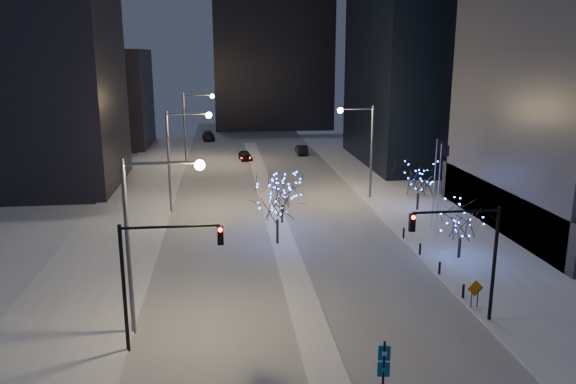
{
  "coord_description": "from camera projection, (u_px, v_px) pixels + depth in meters",
  "views": [
    {
      "loc": [
        -4.76,
        -27.56,
        15.29
      ],
      "look_at": [
        0.12,
        13.81,
        5.0
      ],
      "focal_mm": 35.0,
      "sensor_mm": 36.0,
      "label": 1
    }
  ],
  "objects": [
    {
      "name": "filler_west_far",
      "position": [
        93.0,
        99.0,
        93.4
      ],
      "size": [
        18.0,
        16.0,
        16.0
      ],
      "primitive_type": "cube",
      "color": "black",
      "rests_on": "ground"
    },
    {
      "name": "holiday_tree_plaza_near",
      "position": [
        461.0,
        222.0,
        42.19
      ],
      "size": [
        4.21,
        4.21,
        4.47
      ],
      "color": "black",
      "rests_on": "east_sidewalk"
    },
    {
      "name": "east_sidewalk",
      "position": [
        440.0,
        223.0,
        51.75
      ],
      "size": [
        10.0,
        90.0,
        0.15
      ],
      "primitive_type": "cube",
      "color": "silver",
      "rests_on": "ground"
    },
    {
      "name": "street_lamp_w_near",
      "position": [
        147.0,
        222.0,
        30.14
      ],
      "size": [
        4.4,
        0.56,
        10.0
      ],
      "color": "#595E66",
      "rests_on": "ground"
    },
    {
      "name": "filler_west_near",
      "position": [
        14.0,
        84.0,
        63.29
      ],
      "size": [
        22.0,
        18.0,
        24.0
      ],
      "primitive_type": "cube",
      "color": "black",
      "rests_on": "ground"
    },
    {
      "name": "horizon_block",
      "position": [
        272.0,
        25.0,
        115.13
      ],
      "size": [
        24.0,
        14.0,
        42.0
      ],
      "primitive_type": "cube",
      "color": "black",
      "rests_on": "ground"
    },
    {
      "name": "car_far",
      "position": [
        208.0,
        136.0,
        101.66
      ],
      "size": [
        2.56,
        5.36,
        1.51
      ],
      "primitive_type": "imported",
      "rotation": [
        0.0,
        0.0,
        0.09
      ],
      "color": "black",
      "rests_on": "ground"
    },
    {
      "name": "construction_sign",
      "position": [
        475.0,
        291.0,
        34.18
      ],
      "size": [
        1.09,
        0.17,
        1.8
      ],
      "rotation": [
        0.0,
        0.0,
        0.12
      ],
      "color": "black",
      "rests_on": "east_sidewalk"
    },
    {
      "name": "road",
      "position": [
        265.0,
        190.0,
        64.53
      ],
      "size": [
        20.0,
        130.0,
        0.02
      ],
      "primitive_type": "cube",
      "color": "#A1A6AF",
      "rests_on": "ground"
    },
    {
      "name": "bollards",
      "position": [
        429.0,
        258.0,
        41.44
      ],
      "size": [
        0.16,
        12.16,
        0.9
      ],
      "color": "black",
      "rests_on": "east_sidewalk"
    },
    {
      "name": "median",
      "position": [
        269.0,
        201.0,
        59.69
      ],
      "size": [
        2.0,
        80.0,
        0.15
      ],
      "primitive_type": "cube",
      "color": "silver",
      "rests_on": "ground"
    },
    {
      "name": "street_lamp_w_mid",
      "position": [
        179.0,
        147.0,
        54.24
      ],
      "size": [
        4.4,
        0.56,
        10.0
      ],
      "color": "#595E66",
      "rests_on": "ground"
    },
    {
      "name": "traffic_signal_east",
      "position": [
        470.0,
        246.0,
        31.62
      ],
      "size": [
        5.26,
        0.43,
        7.0
      ],
      "color": "black",
      "rests_on": "ground"
    },
    {
      "name": "west_sidewalk",
      "position": [
        118.0,
        235.0,
        48.46
      ],
      "size": [
        8.0,
        90.0,
        0.15
      ],
      "primitive_type": "cube",
      "color": "silver",
      "rests_on": "ground"
    },
    {
      "name": "car_near",
      "position": [
        245.0,
        156.0,
        82.59
      ],
      "size": [
        2.16,
        4.3,
        1.41
      ],
      "primitive_type": "imported",
      "rotation": [
        0.0,
        0.0,
        0.13
      ],
      "color": "black",
      "rests_on": "ground"
    },
    {
      "name": "holiday_tree_plaza_far",
      "position": [
        419.0,
        177.0,
        55.27
      ],
      "size": [
        5.62,
        5.62,
        5.22
      ],
      "color": "black",
      "rests_on": "east_sidewalk"
    },
    {
      "name": "traffic_signal_west",
      "position": [
        154.0,
        265.0,
        28.68
      ],
      "size": [
        5.26,
        0.43,
        7.0
      ],
      "color": "black",
      "rests_on": "ground"
    },
    {
      "name": "street_lamp_w_far",
      "position": [
        192.0,
        118.0,
        78.34
      ],
      "size": [
        4.4,
        0.56,
        10.0
      ],
      "color": "#595E66",
      "rests_on": "ground"
    },
    {
      "name": "ground",
      "position": [
        315.0,
        340.0,
        30.78
      ],
      "size": [
        160.0,
        160.0,
        0.0
      ],
      "primitive_type": "plane",
      "color": "silver",
      "rests_on": "ground"
    },
    {
      "name": "holiday_tree_median_near",
      "position": [
        277.0,
        201.0,
        45.24
      ],
      "size": [
        5.13,
        5.13,
        5.42
      ],
      "color": "black",
      "rests_on": "median"
    },
    {
      "name": "car_mid",
      "position": [
        302.0,
        150.0,
        87.46
      ],
      "size": [
        1.57,
        4.45,
        1.46
      ],
      "primitive_type": "imported",
      "rotation": [
        0.0,
        0.0,
        3.15
      ],
      "color": "black",
      "rests_on": "ground"
    },
    {
      "name": "wayfinding_sign",
      "position": [
        384.0,
        366.0,
        24.78
      ],
      "size": [
        0.55,
        0.16,
        3.07
      ],
      "rotation": [
        0.0,
        0.0,
        -0.17
      ],
      "color": "black",
      "rests_on": "ground"
    },
    {
      "name": "street_lamp_east",
      "position": [
        364.0,
        140.0,
        59.31
      ],
      "size": [
        3.9,
        0.56,
        10.0
      ],
      "color": "#595E66",
      "rests_on": "ground"
    },
    {
      "name": "holiday_tree_median_far",
      "position": [
        282.0,
        191.0,
        51.02
      ],
      "size": [
        4.38,
        4.38,
        4.68
      ],
      "color": "black",
      "rests_on": "median"
    },
    {
      "name": "flagpoles",
      "position": [
        437.0,
        180.0,
        47.78
      ],
      "size": [
        1.35,
        2.6,
        8.0
      ],
      "color": "silver",
      "rests_on": "east_sidewalk"
    }
  ]
}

